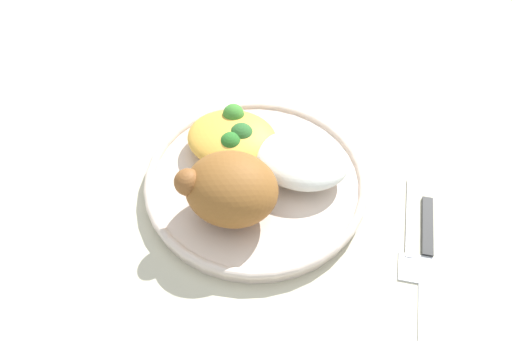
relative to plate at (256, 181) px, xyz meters
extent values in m
plane|color=beige|center=(0.00, 0.00, -0.01)|extent=(2.00, 2.00, 0.00)
cylinder|color=beige|center=(0.00, 0.00, 0.00)|extent=(0.26, 0.26, 0.02)
torus|color=beige|center=(0.00, 0.00, 0.00)|extent=(0.27, 0.27, 0.01)
ellipsoid|color=brown|center=(0.01, 0.05, 0.05)|extent=(0.10, 0.09, 0.07)
sphere|color=brown|center=(0.06, 0.07, 0.06)|extent=(0.03, 0.03, 0.03)
ellipsoid|color=white|center=(-0.05, -0.02, 0.03)|extent=(0.11, 0.09, 0.04)
ellipsoid|color=gold|center=(0.04, -0.04, 0.03)|extent=(0.11, 0.09, 0.03)
sphere|color=#47883F|center=(0.04, -0.02, 0.03)|extent=(0.02, 0.02, 0.02)
sphere|color=#2D662C|center=(0.03, -0.04, 0.03)|extent=(0.03, 0.03, 0.03)
sphere|color=#3E832F|center=(0.05, -0.07, 0.04)|extent=(0.03, 0.03, 0.03)
sphere|color=#2A7028|center=(0.04, -0.02, 0.04)|extent=(0.03, 0.03, 0.03)
cube|color=silver|center=(-0.18, 0.00, -0.01)|extent=(0.01, 0.11, 0.01)
cube|color=silver|center=(-0.19, 0.07, -0.01)|extent=(0.02, 0.03, 0.00)
cube|color=black|center=(-0.20, 0.01, -0.01)|extent=(0.02, 0.08, 0.01)
cube|color=silver|center=(-0.21, 0.10, -0.01)|extent=(0.02, 0.11, 0.00)
camera|label=1|loc=(-0.09, 0.37, 0.48)|focal=36.10mm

